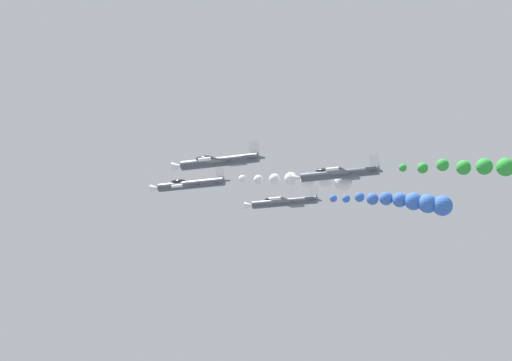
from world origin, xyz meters
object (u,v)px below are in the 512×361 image
(airplane_lead, at_px, (190,184))
(airplane_right_inner, at_px, (283,202))
(airplane_left_outer, at_px, (338,174))
(airplane_left_inner, at_px, (218,161))

(airplane_lead, bearing_deg, airplane_right_inner, -42.08)
(airplane_left_outer, bearing_deg, airplane_lead, 86.37)
(airplane_lead, xyz_separation_m, airplane_left_inner, (-10.02, -8.44, -0.65))
(airplane_right_inner, distance_m, airplane_left_outer, 15.32)
(airplane_left_outer, bearing_deg, airplane_right_inner, 43.39)
(airplane_left_inner, height_order, airplane_right_inner, airplane_left_inner)
(airplane_left_inner, bearing_deg, airplane_left_outer, -51.45)
(airplane_right_inner, bearing_deg, airplane_left_outer, -136.61)
(airplane_left_inner, xyz_separation_m, airplane_left_outer, (8.78, -11.02, -0.23))
(airplane_lead, relative_size, airplane_left_inner, 1.00)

